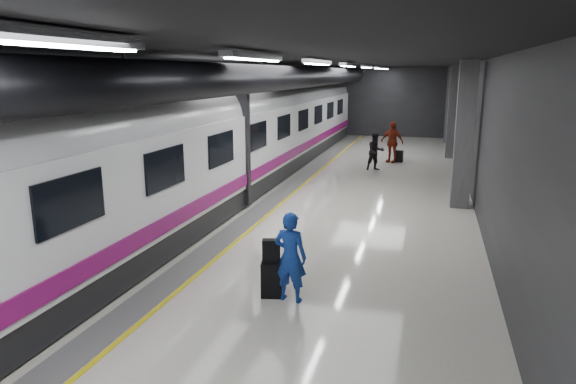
% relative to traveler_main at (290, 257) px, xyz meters
% --- Properties ---
extents(ground, '(40.00, 40.00, 0.00)m').
position_rel_traveler_main_xyz_m(ground, '(-1.25, 6.05, -0.85)').
color(ground, silver).
rests_on(ground, ground).
extents(platform_hall, '(10.02, 40.02, 4.51)m').
position_rel_traveler_main_xyz_m(platform_hall, '(-1.54, 7.01, 2.69)').
color(platform_hall, black).
rests_on(platform_hall, ground).
extents(train, '(3.05, 38.00, 4.05)m').
position_rel_traveler_main_xyz_m(train, '(-4.50, 6.05, 1.22)').
color(train, black).
rests_on(train, ground).
extents(traveler_main, '(0.66, 0.46, 1.70)m').
position_rel_traveler_main_xyz_m(traveler_main, '(0.00, 0.00, 0.00)').
color(traveler_main, '#174DB1').
rests_on(traveler_main, ground).
extents(suitcase_main, '(0.46, 0.34, 0.68)m').
position_rel_traveler_main_xyz_m(suitcase_main, '(-0.37, 0.06, -0.51)').
color(suitcase_main, black).
rests_on(suitcase_main, ground).
extents(shoulder_bag, '(0.37, 0.26, 0.44)m').
position_rel_traveler_main_xyz_m(shoulder_bag, '(-0.39, 0.08, 0.05)').
color(shoulder_bag, black).
rests_on(shoulder_bag, suitcase_main).
extents(traveler_far_a, '(1.00, 0.94, 1.63)m').
position_rel_traveler_main_xyz_m(traveler_far_a, '(0.05, 13.54, -0.03)').
color(traveler_far_a, black).
rests_on(traveler_far_a, ground).
extents(traveler_far_b, '(1.22, 0.87, 1.93)m').
position_rel_traveler_main_xyz_m(traveler_far_b, '(0.56, 15.80, 0.11)').
color(traveler_far_b, maroon).
rests_on(traveler_far_b, ground).
extents(suitcase_far, '(0.41, 0.30, 0.55)m').
position_rel_traveler_main_xyz_m(suitcase_far, '(0.90, 15.97, -0.57)').
color(suitcase_far, black).
rests_on(suitcase_far, ground).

